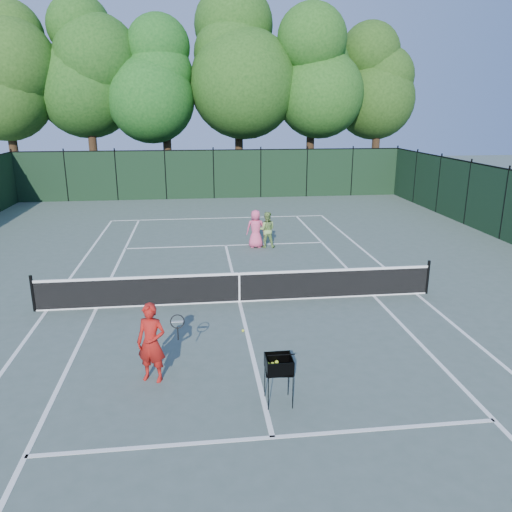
{
  "coord_description": "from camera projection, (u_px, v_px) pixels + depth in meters",
  "views": [
    {
      "loc": [
        -1.18,
        -13.72,
        5.48
      ],
      "look_at": [
        0.62,
        1.0,
        1.1
      ],
      "focal_mm": 35.0,
      "sensor_mm": 36.0,
      "label": 1
    }
  ],
  "objects": [
    {
      "name": "sideline_singles_right",
      "position": [
        373.0,
        296.0,
        15.23
      ],
      "size": [
        0.1,
        23.77,
        0.01
      ],
      "primitive_type": "cube",
      "color": "white",
      "rests_on": "ground"
    },
    {
      "name": "baseline_far",
      "position": [
        219.0,
        218.0,
        26.06
      ],
      "size": [
        10.97,
        0.1,
        0.01
      ],
      "primitive_type": "cube",
      "color": "white",
      "rests_on": "ground"
    },
    {
      "name": "service_line_far",
      "position": [
        226.0,
        245.0,
        20.84
      ],
      "size": [
        8.23,
        0.1,
        0.01
      ],
      "primitive_type": "cube",
      "color": "white",
      "rests_on": "ground"
    },
    {
      "name": "tree_1",
      "position": [
        85.0,
        57.0,
        32.3
      ],
      "size": [
        6.8,
        6.8,
        13.98
      ],
      "color": "black",
      "rests_on": "ground"
    },
    {
      "name": "ball_hopper",
      "position": [
        279.0,
        365.0,
        9.47
      ],
      "size": [
        0.56,
        0.56,
        0.97
      ],
      "rotation": [
        0.0,
        0.0,
        -0.1
      ],
      "color": "black",
      "rests_on": "ground"
    },
    {
      "name": "sideline_doubles_left",
      "position": [
        47.0,
        310.0,
        14.11
      ],
      "size": [
        0.1,
        23.77,
        0.01
      ],
      "primitive_type": "cube",
      "color": "white",
      "rests_on": "ground"
    },
    {
      "name": "tree_5",
      "position": [
        380.0,
        76.0,
        35.0
      ],
      "size": [
        5.8,
        5.8,
        12.23
      ],
      "color": "black",
      "rests_on": "ground"
    },
    {
      "name": "loose_ball_midcourt",
      "position": [
        243.0,
        331.0,
        12.75
      ],
      "size": [
        0.07,
        0.07,
        0.07
      ],
      "primitive_type": "sphere",
      "color": "#D7EB30",
      "rests_on": "ground"
    },
    {
      "name": "ground",
      "position": [
        239.0,
        302.0,
        14.75
      ],
      "size": [
        90.0,
        90.0,
        0.0
      ],
      "primitive_type": "plane",
      "color": "#495950",
      "rests_on": "ground"
    },
    {
      "name": "sideline_singles_left",
      "position": [
        96.0,
        308.0,
        14.27
      ],
      "size": [
        0.1,
        23.77,
        0.01
      ],
      "primitive_type": "cube",
      "color": "white",
      "rests_on": "ground"
    },
    {
      "name": "tree_0",
      "position": [
        2.0,
        65.0,
        31.4
      ],
      "size": [
        6.4,
        6.4,
        13.14
      ],
      "color": "black",
      "rests_on": "ground"
    },
    {
      "name": "tree_2",
      "position": [
        164.0,
        74.0,
        32.97
      ],
      "size": [
        6.0,
        6.0,
        12.4
      ],
      "color": "black",
      "rests_on": "ground"
    },
    {
      "name": "fence_far",
      "position": [
        214.0,
        175.0,
        31.46
      ],
      "size": [
        24.0,
        0.05,
        3.0
      ],
      "primitive_type": "cube",
      "color": "black",
      "rests_on": "ground"
    },
    {
      "name": "tree_3",
      "position": [
        238.0,
        55.0,
        33.66
      ],
      "size": [
        7.0,
        7.0,
        14.45
      ],
      "color": "black",
      "rests_on": "ground"
    },
    {
      "name": "sideline_doubles_right",
      "position": [
        416.0,
        294.0,
        15.39
      ],
      "size": [
        0.1,
        23.77,
        0.01
      ],
      "primitive_type": "cube",
      "color": "white",
      "rests_on": "ground"
    },
    {
      "name": "player_green",
      "position": [
        267.0,
        230.0,
        20.4
      ],
      "size": [
        0.8,
        0.67,
        1.48
      ],
      "rotation": [
        0.0,
        0.0,
        2.97
      ],
      "color": "#83AC56",
      "rests_on": "ground"
    },
    {
      "name": "player_pink",
      "position": [
        256.0,
        229.0,
        20.35
      ],
      "size": [
        0.79,
        0.54,
        1.56
      ],
      "rotation": [
        0.0,
        0.0,
        3.08
      ],
      "color": "#E9527F",
      "rests_on": "ground"
    },
    {
      "name": "coach",
      "position": [
        152.0,
        343.0,
        10.27
      ],
      "size": [
        1.06,
        0.59,
        1.71
      ],
      "rotation": [
        0.0,
        0.0,
        -0.34
      ],
      "color": "#A81813",
      "rests_on": "ground"
    },
    {
      "name": "tennis_net",
      "position": [
        239.0,
        287.0,
        14.62
      ],
      "size": [
        11.69,
        0.09,
        1.06
      ],
      "color": "black",
      "rests_on": "ground"
    },
    {
      "name": "center_service_line",
      "position": [
        239.0,
        302.0,
        14.75
      ],
      "size": [
        0.1,
        12.8,
        0.01
      ],
      "primitive_type": "cube",
      "color": "white",
      "rests_on": "ground"
    },
    {
      "name": "tree_4",
      "position": [
        312.0,
        68.0,
        33.82
      ],
      "size": [
        6.2,
        6.2,
        12.97
      ],
      "color": "black",
      "rests_on": "ground"
    },
    {
      "name": "service_line_near",
      "position": [
        272.0,
        437.0,
        8.66
      ],
      "size": [
        8.23,
        0.1,
        0.01
      ],
      "primitive_type": "cube",
      "color": "white",
      "rests_on": "ground"
    }
  ]
}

